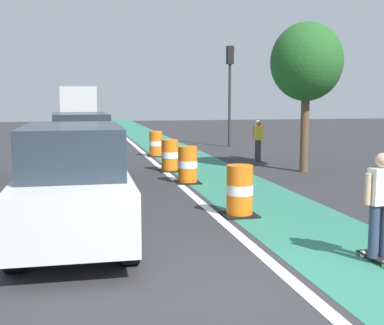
{
  "coord_description": "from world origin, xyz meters",
  "views": [
    {
      "loc": [
        -1.89,
        -5.9,
        2.51
      ],
      "look_at": [
        0.49,
        4.83,
        1.1
      ],
      "focal_mm": 47.36,
      "sensor_mm": 36.0,
      "label": 1
    }
  ],
  "objects": [
    {
      "name": "street_tree_sidewalk",
      "position": [
        5.52,
        9.97,
        3.67
      ],
      "size": [
        2.4,
        2.4,
        5.0
      ],
      "color": "brown",
      "rests_on": "ground"
    },
    {
      "name": "parked_suv_nearest",
      "position": [
        -2.02,
        3.0,
        1.04
      ],
      "size": [
        1.95,
        4.62,
        2.04
      ],
      "color": "silver",
      "rests_on": "ground"
    },
    {
      "name": "delivery_truck_down_block",
      "position": [
        -1.95,
        30.79,
        1.85
      ],
      "size": [
        2.37,
        7.6,
        3.23
      ],
      "color": "beige",
      "rests_on": "ground"
    },
    {
      "name": "traffic_light_corner",
      "position": [
        5.61,
        19.07,
        3.5
      ],
      "size": [
        0.41,
        0.32,
        5.1
      ],
      "color": "#2D2D2D",
      "rests_on": "ground"
    },
    {
      "name": "pedestrian_waiting",
      "position": [
        5.14,
        13.53,
        0.86
      ],
      "size": [
        0.34,
        0.2,
        1.61
      ],
      "color": "#33333D",
      "rests_on": "ground"
    },
    {
      "name": "lane_divider_stripe",
      "position": [
        0.9,
        12.0,
        0.01
      ],
      "size": [
        0.2,
        80.0,
        0.01
      ],
      "primitive_type": "cube",
      "color": "silver",
      "rests_on": "ground"
    },
    {
      "name": "traffic_barrel_front",
      "position": [
        1.4,
        4.25,
        0.53
      ],
      "size": [
        0.73,
        0.73,
        1.09
      ],
      "color": "orange",
      "rests_on": "ground"
    },
    {
      "name": "ground_plane",
      "position": [
        0.0,
        0.0,
        0.0
      ],
      "size": [
        100.0,
        100.0,
        0.0
      ],
      "primitive_type": "plane",
      "color": "#2D2D30"
    },
    {
      "name": "parked_suv_second",
      "position": [
        -1.89,
        9.97,
        1.04
      ],
      "size": [
        2.06,
        4.67,
        2.04
      ],
      "color": "black",
      "rests_on": "ground"
    },
    {
      "name": "pedestrian_crossing",
      "position": [
        4.95,
        12.89,
        0.86
      ],
      "size": [
        0.34,
        0.2,
        1.61
      ],
      "color": "#33333D",
      "rests_on": "ground"
    },
    {
      "name": "traffic_barrel_far",
      "position": [
        1.26,
        15.58,
        0.53
      ],
      "size": [
        0.73,
        0.73,
        1.09
      ],
      "color": "orange",
      "rests_on": "ground"
    },
    {
      "name": "skateboarder_on_lane",
      "position": [
        2.53,
        0.83,
        0.91
      ],
      "size": [
        0.57,
        0.82,
        1.69
      ],
      "color": "black",
      "rests_on": "ground"
    },
    {
      "name": "traffic_barrel_mid",
      "position": [
        1.18,
        8.57,
        0.53
      ],
      "size": [
        0.73,
        0.73,
        1.09
      ],
      "color": "orange",
      "rests_on": "ground"
    },
    {
      "name": "traffic_barrel_back",
      "position": [
        1.09,
        11.1,
        0.53
      ],
      "size": [
        0.73,
        0.73,
        1.09
      ],
      "color": "orange",
      "rests_on": "ground"
    },
    {
      "name": "bike_lane_strip",
      "position": [
        2.4,
        12.0,
        0.0
      ],
      "size": [
        2.5,
        80.0,
        0.01
      ],
      "primitive_type": "cube",
      "color": "#2D755B",
      "rests_on": "ground"
    }
  ]
}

